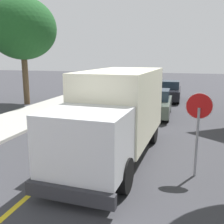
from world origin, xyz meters
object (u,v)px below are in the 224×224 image
Objects in this scene: parked_car_near at (156,104)px; parked_car_mid at (169,91)px; stop_sign at (198,119)px; street_tree_down_block at (22,29)px; box_truck at (116,110)px.

parked_car_mid is at bearing 86.53° from parked_car_near.
stop_sign is 0.33× the size of street_tree_down_block.
street_tree_down_block is (-10.26, 1.40, 4.90)m from parked_car_near.
street_tree_down_block is (-12.51, 9.62, 3.84)m from stop_sign.
street_tree_down_block is at bearing 138.11° from box_truck.
parked_car_near is at bearing 85.32° from box_truck.
parked_car_near is 1.68× the size of stop_sign.
street_tree_down_block is at bearing -155.97° from parked_car_mid.
parked_car_near is 1.00× the size of parked_car_mid.
street_tree_down_block reaches higher than box_truck.
stop_sign is (2.85, -0.95, 0.09)m from box_truck.
parked_car_mid is 14.52m from stop_sign.
street_tree_down_block is (-9.66, 8.67, 3.93)m from box_truck.
parked_car_mid is 1.67× the size of stop_sign.
parked_car_near is at bearing -93.47° from parked_car_mid.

